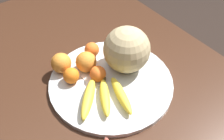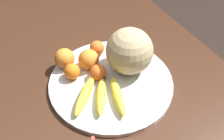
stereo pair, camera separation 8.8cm
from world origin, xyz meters
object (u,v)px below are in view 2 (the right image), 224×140
(melon, at_px, (129,51))
(orange_back_left, at_px, (65,58))
(fruit_bowl, at_px, (112,81))
(orange_front_left, at_px, (89,60))
(banana_bunch, at_px, (100,95))
(orange_mid_center, at_px, (97,48))
(orange_back_right, at_px, (72,71))
(kitchen_table, at_px, (113,104))
(produce_tag, at_px, (91,78))
(orange_front_right, at_px, (98,72))

(melon, relative_size, orange_back_left, 2.28)
(fruit_bowl, relative_size, orange_front_left, 5.77)
(orange_back_left, bearing_deg, banana_bunch, 12.43)
(orange_front_left, height_order, orange_mid_center, orange_front_left)
(banana_bunch, height_order, orange_back_right, orange_back_right)
(melon, bearing_deg, kitchen_table, -62.92)
(orange_mid_center, height_order, orange_back_left, orange_back_left)
(orange_mid_center, height_order, produce_tag, orange_mid_center)
(orange_mid_center, xyz_separation_m, produce_tag, (0.11, -0.08, -0.03))
(orange_front_left, relative_size, produce_tag, 0.90)
(fruit_bowl, bearing_deg, orange_front_left, -155.94)
(orange_front_right, height_order, orange_mid_center, same)
(melon, relative_size, orange_front_left, 2.21)
(melon, height_order, orange_mid_center, melon)
(melon, bearing_deg, banana_bunch, -62.89)
(banana_bunch, bearing_deg, orange_back_left, -138.16)
(orange_mid_center, relative_size, orange_back_left, 0.77)
(melon, bearing_deg, orange_front_left, -120.42)
(orange_front_left, bearing_deg, orange_back_right, -75.34)
(kitchen_table, relative_size, fruit_bowl, 3.61)
(orange_front_left, distance_m, orange_front_right, 0.07)
(orange_front_left, relative_size, orange_back_right, 1.33)
(fruit_bowl, relative_size, melon, 2.62)
(fruit_bowl, distance_m, orange_front_left, 0.12)
(fruit_bowl, height_order, orange_front_left, orange_front_left)
(orange_back_right, xyz_separation_m, produce_tag, (0.04, 0.05, -0.03))
(orange_front_left, xyz_separation_m, produce_tag, (0.05, -0.02, -0.04))
(banana_bunch, relative_size, orange_back_right, 3.72)
(fruit_bowl, relative_size, orange_mid_center, 7.72)
(banana_bunch, bearing_deg, produce_tag, -156.44)
(kitchen_table, xyz_separation_m, orange_front_right, (-0.05, -0.03, 0.14))
(melon, distance_m, orange_mid_center, 0.15)
(fruit_bowl, relative_size, orange_front_right, 7.62)
(orange_front_left, bearing_deg, fruit_bowl, 24.06)
(fruit_bowl, xyz_separation_m, banana_bunch, (0.05, -0.07, 0.02))
(melon, distance_m, banana_bunch, 0.18)
(orange_mid_center, height_order, orange_back_right, same)
(kitchen_table, height_order, orange_back_left, orange_back_left)
(orange_back_right, bearing_deg, orange_back_left, -179.00)
(kitchen_table, xyz_separation_m, orange_front_left, (-0.12, -0.04, 0.15))
(orange_front_left, xyz_separation_m, orange_front_right, (0.07, 0.01, -0.01))
(produce_tag, bearing_deg, banana_bunch, -10.31)
(orange_front_right, bearing_deg, orange_front_left, -175.27)
(fruit_bowl, height_order, orange_front_right, orange_front_right)
(orange_back_right, bearing_deg, orange_mid_center, 119.06)
(banana_bunch, bearing_deg, fruit_bowl, 156.27)
(kitchen_table, bearing_deg, orange_back_left, -145.63)
(orange_front_right, distance_m, orange_mid_center, 0.13)
(orange_front_left, relative_size, orange_back_left, 1.03)
(melon, height_order, orange_front_right, melon)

